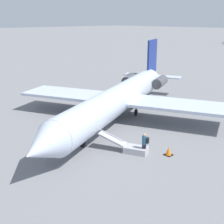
# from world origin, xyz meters

# --- Properties ---
(ground_plane) EXTENTS (600.00, 600.00, 0.00)m
(ground_plane) POSITION_xyz_m (0.00, 0.00, 0.00)
(ground_plane) COLOR slate
(airplane_main) EXTENTS (28.67, 22.33, 7.38)m
(airplane_main) POSITION_xyz_m (-0.90, -0.39, 2.21)
(airplane_main) COLOR silver
(airplane_main) RESTS_ON ground
(boarding_stairs) EXTENTS (2.54, 4.09, 1.79)m
(boarding_stairs) POSITION_xyz_m (4.85, 6.40, 0.38)
(boarding_stairs) COLOR #B2B2B7
(boarding_stairs) RESTS_ON ground
(passenger) EXTENTS (0.45, 0.57, 1.74)m
(passenger) POSITION_xyz_m (4.45, 7.45, 1.00)
(passenger) COLOR #23232D
(passenger) RESTS_ON ground
(traffic_cone_near_stairs) EXTENTS (0.61, 0.61, 0.67)m
(traffic_cone_near_stairs) POSITION_xyz_m (3.19, 8.81, 0.31)
(traffic_cone_near_stairs) COLOR black
(traffic_cone_near_stairs) RESTS_ON ground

